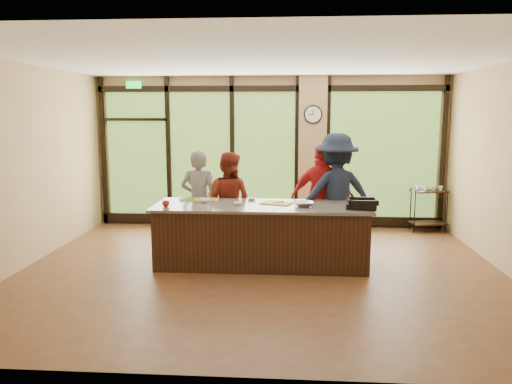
# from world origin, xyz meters

# --- Properties ---
(floor) EXTENTS (7.00, 7.00, 0.00)m
(floor) POSITION_xyz_m (0.00, 0.00, 0.00)
(floor) COLOR #56331E
(floor) RESTS_ON ground
(ceiling) EXTENTS (7.00, 7.00, 0.00)m
(ceiling) POSITION_xyz_m (0.00, 0.00, 3.00)
(ceiling) COLOR white
(ceiling) RESTS_ON back_wall
(back_wall) EXTENTS (7.00, 0.00, 7.00)m
(back_wall) POSITION_xyz_m (0.00, 3.00, 1.50)
(back_wall) COLOR tan
(back_wall) RESTS_ON floor
(left_wall) EXTENTS (0.00, 6.00, 6.00)m
(left_wall) POSITION_xyz_m (-3.50, 0.00, 1.50)
(left_wall) COLOR tan
(left_wall) RESTS_ON floor
(window_wall) EXTENTS (6.90, 0.12, 3.00)m
(window_wall) POSITION_xyz_m (0.16, 2.95, 1.39)
(window_wall) COLOR tan
(window_wall) RESTS_ON floor
(island_base) EXTENTS (3.10, 1.00, 0.88)m
(island_base) POSITION_xyz_m (0.00, 0.30, 0.44)
(island_base) COLOR black
(island_base) RESTS_ON floor
(countertop) EXTENTS (3.20, 1.10, 0.04)m
(countertop) POSITION_xyz_m (0.00, 0.30, 0.90)
(countertop) COLOR #70675C
(countertop) RESTS_ON island_base
(wall_clock) EXTENTS (0.36, 0.04, 0.36)m
(wall_clock) POSITION_xyz_m (0.85, 2.87, 2.25)
(wall_clock) COLOR black
(wall_clock) RESTS_ON window_wall
(cook_left) EXTENTS (0.65, 0.45, 1.69)m
(cook_left) POSITION_xyz_m (-1.08, 1.01, 0.84)
(cook_left) COLOR slate
(cook_left) RESTS_ON floor
(cook_midleft) EXTENTS (0.96, 0.85, 1.64)m
(cook_midleft) POSITION_xyz_m (-0.60, 1.12, 0.82)
(cook_midleft) COLOR maroon
(cook_midleft) RESTS_ON floor
(cook_midright) EXTENTS (1.10, 0.60, 1.78)m
(cook_midright) POSITION_xyz_m (0.95, 1.07, 0.89)
(cook_midright) COLOR #A7191A
(cook_midright) RESTS_ON floor
(cook_right) EXTENTS (1.41, 1.02, 1.96)m
(cook_right) POSITION_xyz_m (1.16, 0.99, 0.98)
(cook_right) COLOR #182035
(cook_right) RESTS_ON floor
(roasting_pan) EXTENTS (0.47, 0.39, 0.07)m
(roasting_pan) POSITION_xyz_m (1.45, 0.09, 0.96)
(roasting_pan) COLOR black
(roasting_pan) RESTS_ON countertop
(mixing_bowl) EXTENTS (0.36, 0.36, 0.07)m
(mixing_bowl) POSITION_xyz_m (0.62, 0.21, 0.96)
(mixing_bowl) COLOR silver
(mixing_bowl) RESTS_ON countertop
(cutting_board_left) EXTENTS (0.42, 0.36, 0.01)m
(cutting_board_left) POSITION_xyz_m (-1.14, 0.67, 0.93)
(cutting_board_left) COLOR #33802E
(cutting_board_left) RESTS_ON countertop
(cutting_board_center) EXTENTS (0.40, 0.31, 0.01)m
(cutting_board_center) POSITION_xyz_m (-0.89, 0.68, 0.93)
(cutting_board_center) COLOR gold
(cutting_board_center) RESTS_ON countertop
(cutting_board_right) EXTENTS (0.53, 0.46, 0.01)m
(cutting_board_right) POSITION_xyz_m (0.23, 0.44, 0.93)
(cutting_board_right) COLOR gold
(cutting_board_right) RESTS_ON countertop
(prep_bowl_near) EXTENTS (0.19, 0.19, 0.05)m
(prep_bowl_near) POSITION_xyz_m (-0.87, 0.43, 0.95)
(prep_bowl_near) COLOR white
(prep_bowl_near) RESTS_ON countertop
(prep_bowl_mid) EXTENTS (0.16, 0.16, 0.04)m
(prep_bowl_mid) POSITION_xyz_m (-0.35, 0.26, 0.94)
(prep_bowl_mid) COLOR white
(prep_bowl_mid) RESTS_ON countertop
(prep_bowl_far) EXTENTS (0.14, 0.14, 0.03)m
(prep_bowl_far) POSITION_xyz_m (-0.18, 0.71, 0.94)
(prep_bowl_far) COLOR white
(prep_bowl_far) RESTS_ON countertop
(red_ramekin) EXTENTS (0.14, 0.14, 0.08)m
(red_ramekin) POSITION_xyz_m (-1.39, 0.06, 0.96)
(red_ramekin) COLOR #A91B10
(red_ramekin) RESTS_ON countertop
(flower_stand) EXTENTS (0.43, 0.43, 0.71)m
(flower_stand) POSITION_xyz_m (-1.25, 1.96, 0.35)
(flower_stand) COLOR black
(flower_stand) RESTS_ON floor
(flower_vase) EXTENTS (0.31, 0.31, 0.26)m
(flower_vase) POSITION_xyz_m (-1.25, 1.96, 0.83)
(flower_vase) COLOR #937A50
(flower_vase) RESTS_ON flower_stand
(bar_cart) EXTENTS (0.72, 0.51, 0.89)m
(bar_cart) POSITION_xyz_m (3.09, 2.67, 0.54)
(bar_cart) COLOR black
(bar_cart) RESTS_ON floor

